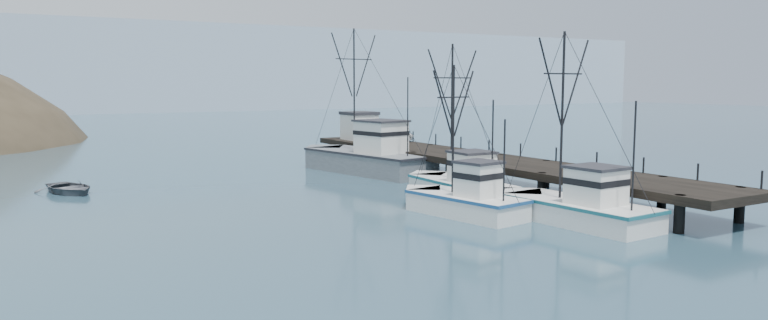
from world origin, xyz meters
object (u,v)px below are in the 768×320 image
trawler_far (459,186)px  motorboat (70,193)px  pickup_truck (387,134)px  pier_shed (359,125)px  trawler_near (573,208)px  trawler_mid (462,201)px  pier (476,160)px  work_vessel (365,158)px

trawler_far → motorboat: (-22.23, 15.66, -0.82)m
trawler_far → pickup_truck: size_ratio=2.03×
pier_shed → trawler_near: bearing=-98.0°
trawler_near → trawler_far: (-0.61, 9.66, 0.00)m
trawler_mid → pier_shed: 29.82m
pier → trawler_near: bearing=-108.9°
trawler_far → pickup_truck: 20.88m
pier → trawler_mid: 13.94m
work_vessel → pier: bearing=-62.1°
pier → motorboat: 29.87m
motorboat → trawler_mid: bearing=-63.4°
trawler_mid → trawler_far: size_ratio=0.85×
pier → trawler_near: (-5.22, -15.23, -0.87)m
trawler_far → pier: bearing=43.7°
trawler_near → trawler_far: trawler_near is taller
trawler_near → trawler_mid: trawler_near is taller
trawler_far → pickup_truck: trawler_far is taller
trawler_far → work_vessel: (1.00, 14.69, 0.41)m
work_vessel → pickup_truck: 7.52m
trawler_near → pickup_truck: 30.08m
pier → pier_shed: (-0.55, 18.00, 1.73)m
work_vessel → pickup_truck: size_ratio=2.89×
trawler_near → work_vessel: (0.39, 24.35, 0.41)m
pier → trawler_mid: trawler_mid is taller
work_vessel → motorboat: bearing=177.6°
trawler_near → trawler_mid: size_ratio=1.20×
trawler_mid → pier_shed: size_ratio=2.84×
trawler_far → pickup_truck: bearing=72.4°
trawler_near → motorboat: 34.11m
pier → pier_shed: bearing=91.7°
pier → pickup_truck: 14.29m
trawler_mid → work_vessel: work_vessel is taller
trawler_near → pickup_truck: bearing=79.1°
pickup_truck → motorboat: (-28.53, -4.16, -2.73)m
trawler_near → motorboat: size_ratio=2.14×
trawler_near → pickup_truck: (5.69, 29.48, 1.91)m
pier → trawler_mid: bearing=-131.6°
trawler_near → pier: bearing=71.1°
trawler_near → work_vessel: work_vessel is taller
trawler_far → pier_shed: (5.29, 23.57, 2.60)m
trawler_mid → trawler_far: trawler_far is taller
pier → pier_shed: pier_shed is taller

